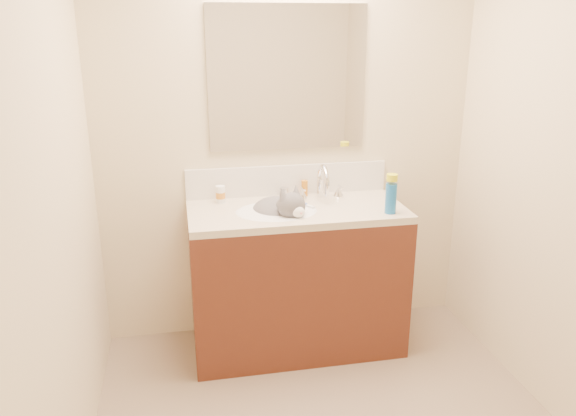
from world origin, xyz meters
name	(u,v)px	position (x,y,z in m)	size (l,w,h in m)	color
room_shell	(355,126)	(0.00, 0.00, 1.49)	(2.24, 2.54, 2.52)	beige
vanity_cabinet	(296,282)	(0.00, 0.97, 0.41)	(1.20, 0.55, 0.82)	#4C2114
counter_slab	(297,211)	(0.00, 0.97, 0.84)	(1.20, 0.55, 0.04)	beige
basin	(277,223)	(-0.12, 0.94, 0.79)	(0.45, 0.36, 0.14)	white
faucet	(322,185)	(0.18, 1.11, 0.95)	(0.28, 0.20, 0.21)	silver
cat	(279,214)	(-0.10, 0.98, 0.83)	(0.41, 0.43, 0.32)	#555255
backsplash	(288,180)	(0.00, 1.24, 0.95)	(1.20, 0.02, 0.18)	silver
mirror	(288,79)	(0.00, 1.24, 1.54)	(0.90, 0.02, 0.80)	white
pill_bottle	(220,194)	(-0.41, 1.16, 0.91)	(0.05, 0.05, 0.10)	white
pill_label	(221,195)	(-0.41, 1.16, 0.90)	(0.05, 0.05, 0.04)	orange
silver_jar	(284,193)	(-0.04, 1.18, 0.89)	(0.05, 0.05, 0.06)	#B7B7BC
amber_bottle	(305,188)	(0.09, 1.19, 0.91)	(0.04, 0.04, 0.09)	#C77417
toothbrush	(304,205)	(0.05, 1.01, 0.87)	(0.02, 0.15, 0.01)	white
toothbrush_head	(304,204)	(0.05, 1.01, 0.87)	(0.02, 0.03, 0.02)	#5D74C5
spray_can	(391,198)	(0.48, 0.79, 0.94)	(0.06, 0.06, 0.16)	#1861AE
spray_cap	(392,178)	(0.48, 0.79, 1.06)	(0.06, 0.06, 0.04)	yellow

